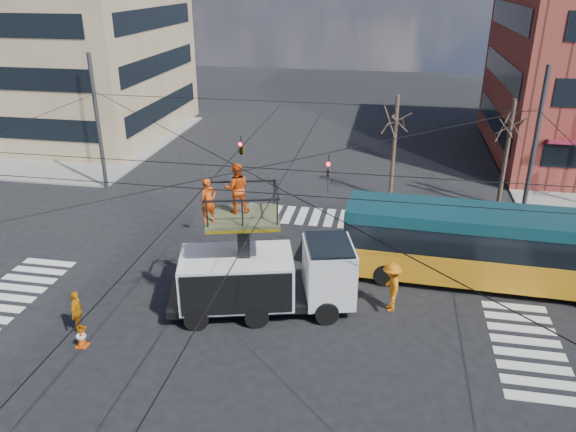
# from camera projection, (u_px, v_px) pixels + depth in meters

# --- Properties ---
(ground) EXTENTS (120.00, 120.00, 0.00)m
(ground) POSITION_uv_depth(u_px,v_px,m) (250.00, 318.00, 21.28)
(ground) COLOR black
(ground) RESTS_ON ground
(sidewalk_nw) EXTENTS (18.00, 18.00, 0.12)m
(sidewalk_nw) POSITION_uv_depth(u_px,v_px,m) (55.00, 140.00, 43.74)
(sidewalk_nw) COLOR slate
(sidewalk_nw) RESTS_ON ground
(crosswalks) EXTENTS (22.40, 22.40, 0.02)m
(crosswalks) POSITION_uv_depth(u_px,v_px,m) (250.00, 318.00, 21.28)
(crosswalks) COLOR silver
(crosswalks) RESTS_ON ground
(overhead_network) EXTENTS (24.24, 24.24, 8.00)m
(overhead_network) POSITION_uv_depth(u_px,v_px,m) (247.00, 210.00, 19.96)
(overhead_network) COLOR #2D2D30
(overhead_network) RESTS_ON ground
(tree_a) EXTENTS (2.00, 2.00, 6.00)m
(tree_a) POSITION_uv_depth(u_px,v_px,m) (396.00, 120.00, 30.78)
(tree_a) COLOR #382B21
(tree_a) RESTS_ON ground
(tree_b) EXTENTS (2.00, 2.00, 6.00)m
(tree_b) POSITION_uv_depth(u_px,v_px,m) (511.00, 125.00, 29.77)
(tree_b) COLOR #382B21
(tree_b) RESTS_ON ground
(utility_truck) EXTENTS (7.36, 4.08, 5.88)m
(utility_truck) POSITION_uv_depth(u_px,v_px,m) (266.00, 264.00, 21.09)
(utility_truck) COLOR black
(utility_truck) RESTS_ON ground
(city_bus) EXTENTS (12.23, 3.08, 3.20)m
(city_bus) POSITION_uv_depth(u_px,v_px,m) (493.00, 246.00, 23.03)
(city_bus) COLOR orange
(city_bus) RESTS_ON ground
(traffic_cone) EXTENTS (0.36, 0.36, 0.63)m
(traffic_cone) POSITION_uv_depth(u_px,v_px,m) (81.00, 338.00, 19.56)
(traffic_cone) COLOR #E44A09
(traffic_cone) RESTS_ON ground
(worker_ground) EXTENTS (0.62, 1.03, 1.64)m
(worker_ground) POSITION_uv_depth(u_px,v_px,m) (77.00, 312.00, 20.18)
(worker_ground) COLOR orange
(worker_ground) RESTS_ON ground
(flagger) EXTENTS (0.98, 1.42, 2.02)m
(flagger) POSITION_uv_depth(u_px,v_px,m) (391.00, 287.00, 21.44)
(flagger) COLOR orange
(flagger) RESTS_ON ground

